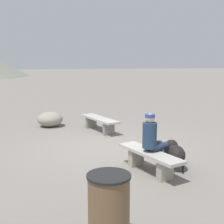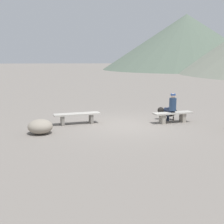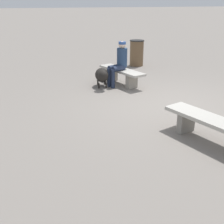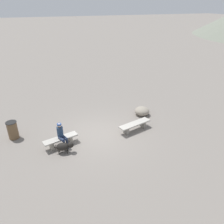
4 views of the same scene
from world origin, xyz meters
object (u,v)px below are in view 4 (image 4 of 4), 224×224
at_px(bench_right, 61,140).
at_px(boulder, 142,111).
at_px(seated_person, 61,134).
at_px(trash_bin, 13,130).
at_px(bench_left, 135,125).
at_px(dog, 64,146).

bearing_deg(bench_right, boulder, -178.22).
height_order(seated_person, trash_bin, seated_person).
bearing_deg(bench_left, dog, -5.09).
xyz_separation_m(seated_person, trash_bin, (2.22, -1.66, -0.23)).
xyz_separation_m(seated_person, dog, (-0.01, 0.53, -0.35)).
relative_size(dog, trash_bin, 0.94).
relative_size(bench_right, boulder, 1.92).
bearing_deg(bench_right, trash_bin, -49.38).
distance_m(seated_person, trash_bin, 2.78).
height_order(dog, trash_bin, trash_bin).
xyz_separation_m(dog, trash_bin, (2.24, -2.18, 0.12)).
bearing_deg(seated_person, bench_left, 160.37).
relative_size(bench_right, trash_bin, 1.85).
xyz_separation_m(bench_left, trash_bin, (6.16, -1.59, 0.14)).
distance_m(seated_person, boulder, 5.43).
height_order(trash_bin, boulder, trash_bin).
distance_m(dog, trash_bin, 3.13).
height_order(bench_left, seated_person, seated_person).
xyz_separation_m(trash_bin, boulder, (-7.41, 0.11, -0.21)).
height_order(seated_person, boulder, seated_person).
height_order(bench_left, trash_bin, trash_bin).
distance_m(bench_right, seated_person, 0.40).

